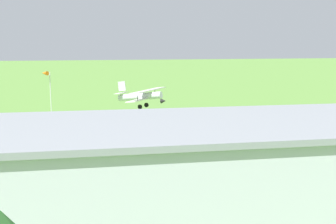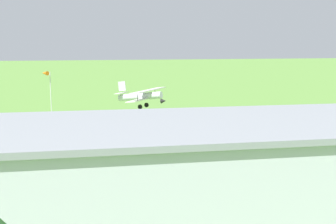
{
  "view_description": "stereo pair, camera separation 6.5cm",
  "coord_description": "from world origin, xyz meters",
  "px_view_note": "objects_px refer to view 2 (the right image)",
  "views": [
    {
      "loc": [
        7.05,
        54.85,
        10.41
      ],
      "look_at": [
        -2.58,
        7.25,
        2.49
      ],
      "focal_mm": 45.95,
      "sensor_mm": 36.0,
      "label": 1
    },
    {
      "loc": [
        6.99,
        54.86,
        10.41
      ],
      "look_at": [
        -2.58,
        7.25,
        2.49
      ],
      "focal_mm": 45.95,
      "sensor_mm": 36.0,
      "label": 2
    }
  ],
  "objects_px": {
    "windsock": "(46,77)",
    "person_near_hangar_door": "(9,147)",
    "person_at_fence_line": "(42,144)",
    "biplane": "(142,96)",
    "hangar": "(277,161)"
  },
  "relations": [
    {
      "from": "person_near_hangar_door",
      "to": "person_at_fence_line",
      "type": "bearing_deg",
      "value": -159.29
    },
    {
      "from": "hangar",
      "to": "windsock",
      "type": "relative_size",
      "value": 5.82
    },
    {
      "from": "biplane",
      "to": "windsock",
      "type": "bearing_deg",
      "value": -17.3
    },
    {
      "from": "person_near_hangar_door",
      "to": "windsock",
      "type": "bearing_deg",
      "value": -94.62
    },
    {
      "from": "person_at_fence_line",
      "to": "windsock",
      "type": "bearing_deg",
      "value": -87.03
    },
    {
      "from": "biplane",
      "to": "person_near_hangar_door",
      "type": "xyz_separation_m",
      "value": [
        14.85,
        18.03,
        -2.19
      ]
    },
    {
      "from": "person_at_fence_line",
      "to": "person_near_hangar_door",
      "type": "distance_m",
      "value": 3.07
    },
    {
      "from": "hangar",
      "to": "windsock",
      "type": "bearing_deg",
      "value": -65.41
    },
    {
      "from": "person_at_fence_line",
      "to": "person_near_hangar_door",
      "type": "bearing_deg",
      "value": 20.71
    },
    {
      "from": "hangar",
      "to": "biplane",
      "type": "relative_size",
      "value": 4.74
    },
    {
      "from": "hangar",
      "to": "person_near_hangar_door",
      "type": "relative_size",
      "value": 21.02
    },
    {
      "from": "person_at_fence_line",
      "to": "hangar",
      "type": "bearing_deg",
      "value": 134.23
    },
    {
      "from": "biplane",
      "to": "windsock",
      "type": "distance_m",
      "value": 13.92
    },
    {
      "from": "hangar",
      "to": "person_near_hangar_door",
      "type": "bearing_deg",
      "value": -39.15
    },
    {
      "from": "windsock",
      "to": "person_near_hangar_door",
      "type": "bearing_deg",
      "value": 85.38
    }
  ]
}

